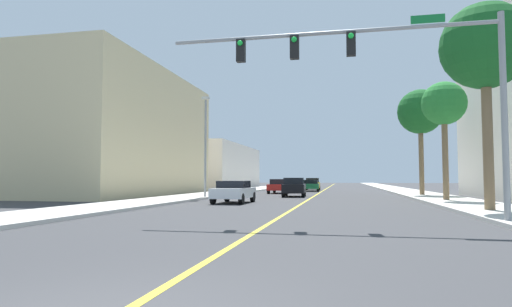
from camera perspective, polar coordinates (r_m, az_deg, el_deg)
The scene contains 16 objects.
ground at distance 46.10m, azimuth 8.63°, elevation -5.15°, with size 192.00×192.00×0.00m, color #38383A.
sidewalk_left at distance 47.44m, azimuth -2.41°, elevation -5.04°, with size 3.85×168.00×0.15m, color beige.
sidewalk_right at distance 46.51m, azimuth 19.88°, elevation -4.88°, with size 3.85×168.00×0.15m, color beige.
lane_marking_center at distance 46.10m, azimuth 8.63°, elevation -5.14°, with size 0.16×144.00×0.01m, color yellow.
building_left_near at distance 41.02m, azimuth -18.39°, elevation 2.48°, with size 10.86×21.92×11.04m, color beige.
building_left_far at distance 67.37m, azimuth -6.21°, elevation -1.78°, with size 11.16×24.36×6.57m, color silver.
traffic_signal_mast at distance 15.54m, azimuth 16.36°, elevation 11.17°, with size 11.40×0.36×6.86m.
street_lamp at distance 31.95m, azimuth -6.78°, elevation 1.72°, with size 0.56×0.28×7.44m.
palm_near at distance 21.52m, azimuth 28.27°, elevation 12.35°, with size 3.74×3.74×8.97m.
palm_mid at distance 29.58m, azimuth 23.82°, elevation 5.94°, with size 2.74×2.74×7.45m.
palm_far at distance 38.16m, azimuth 21.10°, elevation 5.14°, with size 3.70×3.70×8.74m.
car_black at distance 34.85m, azimuth 5.12°, elevation -4.47°, with size 1.93×4.07×1.53m.
car_yellow at distance 55.00m, azimuth 7.59°, elevation -4.04°, with size 1.94×4.12×1.53m.
car_white at distance 25.88m, azimuth -2.99°, elevation -5.06°, with size 1.98×3.95×1.33m.
car_green at distance 48.90m, azimuth 7.34°, elevation -4.24°, with size 1.96×3.96×1.31m.
car_red at distance 42.62m, azimuth 3.21°, elevation -4.35°, with size 1.96×4.48×1.41m.
Camera 1 is at (2.42, -4.01, 1.49)m, focal length 29.93 mm.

